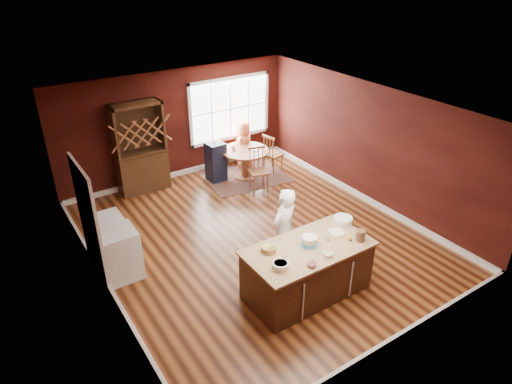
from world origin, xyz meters
TOP-DOWN VIEW (x-y plane):
  - room_shell at (0.00, 0.00)m, footprint 7.00×7.00m
  - window at (1.50, 3.47)m, footprint 2.36×0.10m
  - doorway at (-2.97, 0.60)m, footprint 0.08×1.26m
  - kitchen_island at (-0.19, -1.86)m, footprint 2.09×1.10m
  - dining_table at (1.31, 2.45)m, footprint 1.19×1.19m
  - baker at (-0.12, -1.10)m, footprint 0.67×0.53m
  - layer_cake at (-0.14, -1.81)m, footprint 0.35×0.35m
  - bowl_blue at (-0.89, -2.06)m, footprint 0.25×0.25m
  - bowl_yellow at (-0.79, -1.61)m, footprint 0.24×0.24m
  - bowl_pink at (-0.48, -2.28)m, footprint 0.15×0.15m
  - bowl_olive at (-0.10, -2.22)m, footprint 0.16×0.16m
  - drinking_glass at (0.20, -1.88)m, footprint 0.08×0.08m
  - dinner_plate at (0.47, -1.80)m, footprint 0.28×0.28m
  - white_tub at (0.77, -1.62)m, footprint 0.33×0.33m
  - stoneware_crock at (0.63, -2.18)m, footprint 0.16×0.16m
  - toy_figurine at (0.49, -2.10)m, footprint 0.05×0.05m
  - rug at (1.31, 2.45)m, footprint 2.17×1.77m
  - chair_east at (2.12, 2.37)m, footprint 0.50×0.51m
  - chair_south at (1.21, 1.68)m, footprint 0.55×0.53m
  - chair_north at (1.59, 3.30)m, footprint 0.56×0.55m
  - seated_woman at (1.59, 2.93)m, footprint 0.74×0.65m
  - high_chair at (0.63, 2.73)m, footprint 0.44×0.44m
  - toddler at (0.56, 2.80)m, footprint 0.18×0.14m
  - table_plate at (1.53, 2.33)m, footprint 0.22×0.22m
  - table_cup at (1.10, 2.64)m, footprint 0.14×0.14m
  - hutch at (-1.08, 3.22)m, footprint 1.17×0.49m
  - washer at (-2.64, 0.28)m, footprint 0.64×0.62m
  - dryer at (-2.64, 0.92)m, footprint 0.60×0.58m

SIDE VIEW (x-z plane):
  - rug at x=1.31m, z-range 0.00..0.01m
  - dryer at x=-2.64m, z-range 0.00..0.87m
  - kitchen_island at x=-0.19m, z-range -0.02..0.90m
  - washer at x=-2.64m, z-range 0.00..0.92m
  - chair_east at x=2.12m, z-range 0.00..1.03m
  - high_chair at x=0.63m, z-range 0.00..1.03m
  - chair_south at x=1.21m, z-range 0.00..1.06m
  - chair_north at x=1.59m, z-range 0.00..1.07m
  - dining_table at x=1.31m, z-range 0.16..0.91m
  - seated_woman at x=1.59m, z-range 0.00..1.28m
  - table_plate at x=1.53m, z-range 0.75..0.77m
  - table_cup at x=1.10m, z-range 0.75..0.85m
  - baker at x=-0.12m, z-range 0.00..1.60m
  - toddler at x=0.56m, z-range 0.68..0.94m
  - dinner_plate at x=0.47m, z-range 0.92..0.94m
  - bowl_pink at x=-0.48m, z-range 0.92..0.98m
  - bowl_olive at x=-0.10m, z-range 0.92..0.98m
  - toy_figurine at x=0.49m, z-range 0.92..1.01m
  - bowl_yellow at x=-0.79m, z-range 0.92..1.01m
  - bowl_blue at x=-0.89m, z-range 0.92..1.02m
  - white_tub at x=0.77m, z-range 0.92..1.03m
  - layer_cake at x=-0.14m, z-range 0.92..1.06m
  - drinking_glass at x=0.20m, z-range 0.92..1.07m
  - stoneware_crock at x=0.63m, z-range 0.92..1.11m
  - doorway at x=-2.97m, z-range -0.04..2.09m
  - hutch at x=-1.08m, z-range 0.00..2.15m
  - room_shell at x=0.00m, z-range -2.15..4.85m
  - window at x=1.50m, z-range 0.67..2.33m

